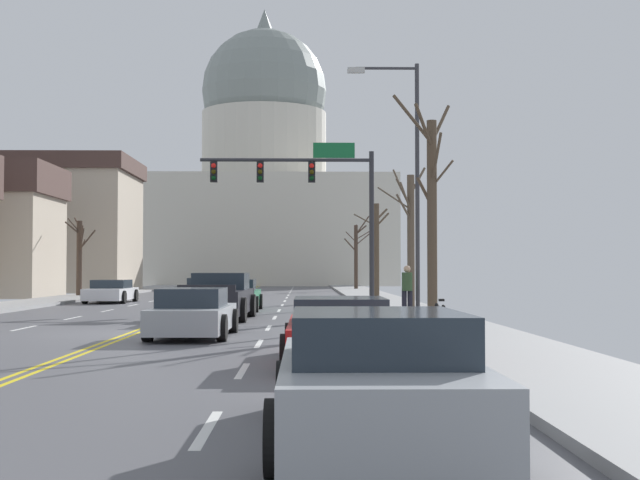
% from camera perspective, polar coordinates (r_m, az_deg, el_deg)
% --- Properties ---
extents(ground, '(20.00, 180.00, 0.20)m').
position_cam_1_polar(ground, '(23.36, -12.30, -6.02)').
color(ground, '#515156').
extents(signal_gantry, '(7.91, 0.41, 7.32)m').
position_cam_1_polar(signal_gantry, '(39.01, -0.58, 3.54)').
color(signal_gantry, '#28282D').
rests_on(signal_gantry, ground).
extents(street_lamp_right, '(2.34, 0.24, 8.24)m').
position_cam_1_polar(street_lamp_right, '(28.02, 5.89, 4.84)').
color(street_lamp_right, '#333338').
rests_on(street_lamp_right, ground).
extents(capitol_building, '(28.17, 23.87, 31.24)m').
position_cam_1_polar(capitol_building, '(96.97, -3.74, 3.38)').
color(capitol_building, beige).
rests_on(capitol_building, ground).
extents(sedan_near_00, '(1.97, 4.57, 1.29)m').
position_cam_1_polar(sedan_near_00, '(35.09, -5.57, -3.74)').
color(sedan_near_00, '#1E7247').
rests_on(sedan_near_00, ground).
extents(pickup_truck_near_01, '(2.35, 5.59, 1.56)m').
position_cam_1_polar(pickup_truck_near_01, '(29.24, -6.77, -3.86)').
color(pickup_truck_near_01, black).
rests_on(pickup_truck_near_01, ground).
extents(sedan_near_02, '(2.00, 4.56, 1.22)m').
position_cam_1_polar(sedan_near_02, '(21.71, -8.43, -4.89)').
color(sedan_near_02, '#9EA3A8').
rests_on(sedan_near_02, ground).
extents(sedan_near_03, '(2.06, 4.66, 1.19)m').
position_cam_1_polar(sedan_near_03, '(15.47, 1.29, -6.16)').
color(sedan_near_03, '#B71414').
rests_on(sedan_near_03, ground).
extents(sedan_near_04, '(2.05, 4.68, 1.29)m').
position_cam_1_polar(sedan_near_04, '(8.51, 3.72, -9.28)').
color(sedan_near_04, '#9EA3A8').
rests_on(sedan_near_04, ground).
extents(sedan_oncoming_00, '(2.12, 4.61, 1.15)m').
position_cam_1_polar(sedan_oncoming_00, '(44.70, -13.72, -3.36)').
color(sedan_oncoming_00, silver).
rests_on(sedan_oncoming_00, ground).
extents(sedan_oncoming_01, '(2.02, 4.66, 1.16)m').
position_cam_1_polar(sedan_oncoming_01, '(52.15, -7.94, -3.18)').
color(sedan_oncoming_01, '#6B6056').
rests_on(sedan_oncoming_01, ground).
extents(flank_building_01, '(13.75, 9.82, 10.00)m').
position_cam_1_polar(flank_building_01, '(67.70, -17.94, 0.98)').
color(flank_building_01, '#B2A38E').
rests_on(flank_building_01, ground).
extents(bare_tree_00, '(2.00, 1.36, 5.13)m').
position_cam_1_polar(bare_tree_00, '(46.78, 3.78, -0.49)').
color(bare_tree_00, '#4C3D2D').
rests_on(bare_tree_00, ground).
extents(bare_tree_02, '(1.92, 2.08, 5.54)m').
position_cam_1_polar(bare_tree_02, '(33.09, 6.03, 0.24)').
color(bare_tree_02, brown).
rests_on(bare_tree_02, ground).
extents(bare_tree_04, '(1.93, 2.44, 6.92)m').
position_cam_1_polar(bare_tree_04, '(26.03, 7.43, 2.06)').
color(bare_tree_04, '#4C3D2D').
rests_on(bare_tree_04, ground).
extents(bare_tree_05, '(1.66, 2.26, 4.71)m').
position_cam_1_polar(bare_tree_05, '(52.94, -15.71, -0.97)').
color(bare_tree_05, '#423328').
rests_on(bare_tree_05, ground).
extents(bare_tree_06, '(2.51, 1.65, 5.84)m').
position_cam_1_polar(bare_tree_06, '(68.34, 2.44, -0.89)').
color(bare_tree_06, '#423328').
rests_on(bare_tree_06, ground).
extents(pedestrian_00, '(0.35, 0.34, 1.67)m').
position_cam_1_polar(pedestrian_00, '(27.60, 5.82, -3.24)').
color(pedestrian_00, black).
rests_on(pedestrian_00, ground).
extents(bicycle_parked, '(0.12, 1.77, 0.85)m').
position_cam_1_polar(bicycle_parked, '(21.67, 7.99, -5.13)').
color(bicycle_parked, black).
rests_on(bicycle_parked, ground).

